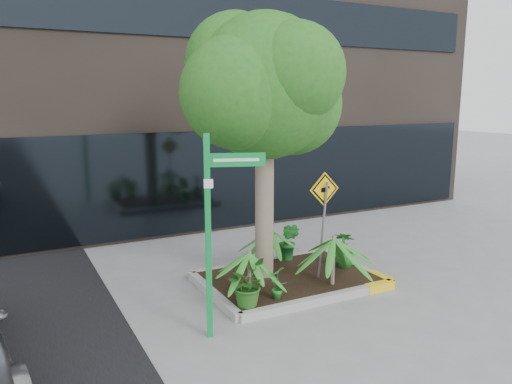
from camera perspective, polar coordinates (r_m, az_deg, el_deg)
name	(u,v)px	position (r m, az deg, el deg)	size (l,w,h in m)	color
ground	(288,290)	(9.53, 3.73, -11.14)	(80.00, 80.00, 0.00)	gray
planter	(291,278)	(9.83, 4.07, -9.83)	(3.35, 2.36, 0.15)	#9E9E99
tree	(264,87)	(9.25, 0.94, 11.92)	(3.41, 3.03, 5.12)	gray
palm_front	(334,239)	(9.23, 8.88, -5.30)	(1.05, 1.05, 1.16)	gray
palm_left	(249,253)	(8.70, -0.79, -6.97)	(0.91, 0.91, 1.01)	gray
palm_back	(272,231)	(10.31, 1.80, -4.44)	(0.84, 0.84, 0.94)	gray
shrub_a	(246,284)	(8.38, -1.09, -10.45)	(0.67, 0.67, 0.75)	#225518
shrub_b	(345,249)	(10.36, 10.11, -6.47)	(0.41, 0.41, 0.73)	#216E23
shrub_c	(277,282)	(8.66, 2.47, -10.23)	(0.32, 0.32, 0.60)	#247728
shrub_d	(289,241)	(10.62, 3.79, -5.64)	(0.45, 0.45, 0.81)	#1F6C27
street_sign_post	(212,213)	(7.29, -5.09, -2.46)	(0.86, 1.09, 3.06)	#0D953A
cattle_sign	(324,208)	(9.30, 7.74, -1.80)	(0.64, 0.25, 2.06)	slate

